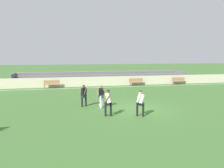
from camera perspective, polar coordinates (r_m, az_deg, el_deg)
ground_plane at (r=14.98m, az=6.91°, el=-6.73°), size 160.00×160.00×0.00m
field_line_sideline at (r=24.99m, az=-0.78°, el=-0.86°), size 44.00×0.12×0.01m
sideline_wall at (r=26.13m, az=-1.30°, el=0.79°), size 48.00×0.16×1.16m
bleacher_stand at (r=28.45m, az=-2.36°, el=1.93°), size 23.02×2.86×2.11m
bench_centre_sideline at (r=25.15m, az=-16.10°, el=0.14°), size 1.80×0.40×0.90m
bench_far_right at (r=28.74m, az=17.68°, el=0.98°), size 1.80×0.40×0.90m
bench_near_bin at (r=26.39m, az=6.61°, el=0.73°), size 1.80×0.40×0.90m
player_dark_deep_cover at (r=15.00m, az=-2.99°, el=-2.87°), size 0.51×0.52×1.64m
player_dark_wide_right at (r=15.50m, az=-7.69°, el=-2.65°), size 0.48×0.64×1.61m
player_white_on_ball at (r=12.89m, az=-1.06°, el=-4.53°), size 0.48×0.55×1.66m
player_white_overlapping at (r=12.98m, az=7.73°, el=-4.59°), size 0.57×0.44×1.64m
soccer_ball at (r=15.59m, az=-3.17°, el=-5.69°), size 0.22×0.22×0.22m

